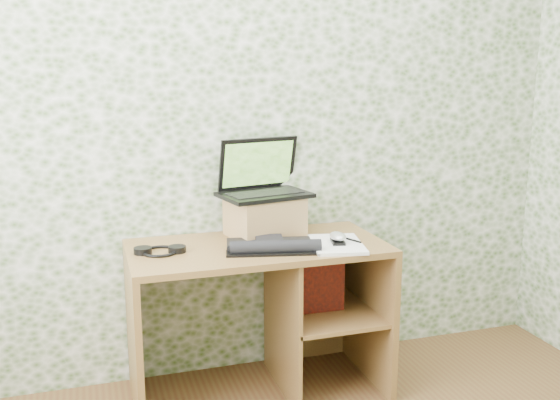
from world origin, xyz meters
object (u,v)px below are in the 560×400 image
object	(u,v)px
laptop	(262,182)
keyboard	(272,246)
notepad	(337,244)
riser	(265,217)
desk	(272,295)

from	to	relation	value
laptop	keyboard	xyz separation A→B (m)	(-0.04, -0.29, -0.24)
keyboard	notepad	xyz separation A→B (m)	(0.31, -0.03, -0.01)
riser	keyboard	bearing A→B (deg)	-98.58
desk	notepad	xyz separation A→B (m)	(0.27, -0.16, 0.28)
notepad	riser	bearing A→B (deg)	146.85
keyboard	notepad	size ratio (longest dim) A/B	1.38
laptop	notepad	world-z (taller)	laptop
riser	notepad	size ratio (longest dim) A/B	1.00
riser	laptop	xyz separation A→B (m)	(0.00, 0.04, 0.16)
laptop	keyboard	distance (m)	0.38
laptop	notepad	size ratio (longest dim) A/B	1.42
riser	keyboard	size ratio (longest dim) A/B	0.73
desk	riser	distance (m)	0.39
notepad	laptop	bearing A→B (deg)	142.51
desk	riser	bearing A→B (deg)	90.17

